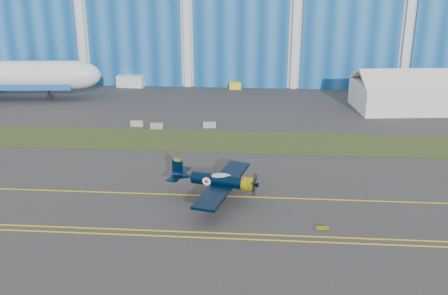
# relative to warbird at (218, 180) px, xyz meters

# --- Properties ---
(ground) EXTENTS (260.00, 260.00, 0.00)m
(ground) POSITION_rel_warbird_xyz_m (-11.16, 6.02, -2.35)
(ground) COLOR #393738
(ground) RESTS_ON ground
(grass_median) EXTENTS (260.00, 10.00, 0.02)m
(grass_median) POSITION_rel_warbird_xyz_m (-11.16, 20.02, -2.33)
(grass_median) COLOR #475128
(grass_median) RESTS_ON ground
(hangar) EXTENTS (220.00, 45.70, 30.00)m
(hangar) POSITION_rel_warbird_xyz_m (-11.16, 77.80, 12.61)
(hangar) COLOR silver
(hangar) RESTS_ON ground
(taxiway_centreline) EXTENTS (200.00, 0.20, 0.02)m
(taxiway_centreline) POSITION_rel_warbird_xyz_m (-11.16, 1.02, -2.34)
(taxiway_centreline) COLOR yellow
(taxiway_centreline) RESTS_ON ground
(edge_line_near) EXTENTS (80.00, 0.20, 0.02)m
(edge_line_near) POSITION_rel_warbird_xyz_m (-11.16, -8.48, -2.34)
(edge_line_near) COLOR yellow
(edge_line_near) RESTS_ON ground
(edge_line_far) EXTENTS (80.00, 0.20, 0.02)m
(edge_line_far) POSITION_rel_warbird_xyz_m (-11.16, -7.48, -2.34)
(edge_line_far) COLOR yellow
(edge_line_far) RESTS_ON ground
(guard_board_right) EXTENTS (1.20, 0.15, 0.35)m
(guard_board_right) POSITION_rel_warbird_xyz_m (10.84, -5.98, -2.18)
(guard_board_right) COLOR yellow
(guard_board_right) RESTS_ON ground
(warbird) EXTENTS (13.72, 15.42, 3.94)m
(warbird) POSITION_rel_warbird_xyz_m (0.00, 0.00, 0.00)
(warbird) COLOR black
(warbird) RESTS_ON ground
(tent) EXTENTS (17.07, 13.37, 7.35)m
(tent) POSITION_rel_warbird_xyz_m (28.92, 40.13, 1.32)
(tent) COLOR white
(tent) RESTS_ON ground
(shipping_container) EXTENTS (5.69, 2.72, 2.38)m
(shipping_container) POSITION_rel_warbird_xyz_m (-23.17, 54.00, -1.16)
(shipping_container) COLOR white
(shipping_container) RESTS_ON ground
(tug) EXTENTS (2.47, 1.65, 1.38)m
(tug) POSITION_rel_warbird_xyz_m (-1.10, 53.78, -1.66)
(tug) COLOR yellow
(tug) RESTS_ON ground
(barrier_a) EXTENTS (2.00, 0.61, 0.90)m
(barrier_a) POSITION_rel_warbird_xyz_m (-15.30, 26.35, -1.90)
(barrier_a) COLOR #9D9E8A
(barrier_a) RESTS_ON ground
(barrier_b) EXTENTS (2.02, 0.67, 0.90)m
(barrier_b) POSITION_rel_warbird_xyz_m (-11.90, 25.37, -1.90)
(barrier_b) COLOR gray
(barrier_b) RESTS_ON ground
(barrier_c) EXTENTS (2.04, 0.77, 0.90)m
(barrier_c) POSITION_rel_warbird_xyz_m (-3.68, 26.57, -1.90)
(barrier_c) COLOR #9B9F8A
(barrier_c) RESTS_ON ground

